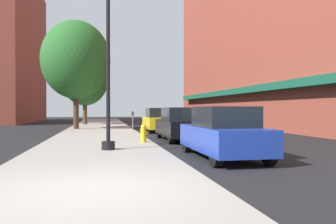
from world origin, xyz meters
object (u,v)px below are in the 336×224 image
Objects in this scene: tree_near at (85,79)px; parking_meter_near at (133,119)px; fire_hydrant at (144,133)px; lamppost at (108,64)px; car_yellow at (158,120)px; tree_mid at (76,60)px; car_blue at (223,133)px; car_black at (180,124)px.

parking_meter_near is at bearing -74.02° from tree_near.
lamppost is at bearing -123.00° from fire_hydrant.
car_yellow is at bearing 71.47° from lamppost.
car_yellow is at bearing -24.95° from tree_mid.
tree_near is at bearing 117.25° from car_yellow.
car_blue is at bearing -65.35° from fire_hydrant.
car_yellow is at bearing -61.96° from tree_near.
fire_hydrant is at bearing -71.40° from tree_mid.
tree_mid is at bearing 99.03° from lamppost.
car_blue is at bearing -79.70° from parking_meter_near.
tree_mid reaches higher than parking_meter_near.
lamppost is at bearing -84.91° from tree_near.
tree_near is at bearing 104.14° from car_blue.
car_black reaches higher than fire_hydrant.
car_black is (1.95, -4.61, -0.14)m from parking_meter_near.
parking_meter_near is (0.08, 6.30, 0.43)m from fire_hydrant.
car_blue and car_yellow have the same top height.
parking_meter_near is at bearing 101.07° from car_blue.
lamppost is 13.73m from tree_mid.
lamppost reaches higher than car_blue.
fire_hydrant is 19.33m from tree_near.
fire_hydrant is at bearing -104.51° from car_yellow.
parking_meter_near is 10.90m from car_blue.
lamppost is 5.96m from car_black.
car_yellow is (3.60, 10.75, -2.39)m from lamppost.
tree_mid is (-2.13, 13.42, 2.02)m from lamppost.
fire_hydrant is 0.10× the size of tree_mid.
tree_mid reaches higher than tree_near.
tree_mid reaches higher than car_yellow.
fire_hydrant is 0.11× the size of tree_near.
car_black is at bearing 48.73° from lamppost.
car_blue is (1.95, -10.73, -0.14)m from parking_meter_near.
tree_near is at bearing 95.09° from lamppost.
lamppost reaches higher than car_black.
lamppost is at bearing -130.56° from car_black.
fire_hydrant is at bearing 57.00° from lamppost.
car_blue and car_black have the same top height.
car_black is at bearing -72.07° from tree_near.
parking_meter_near is at bearing 113.65° from car_black.
parking_meter_near is 0.16× the size of tree_mid.
car_yellow is (5.48, -10.28, -3.65)m from tree_near.
tree_near is at bearing 100.48° from fire_hydrant.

